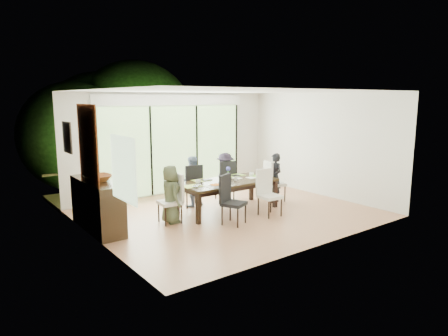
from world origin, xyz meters
TOP-DOWN VIEW (x-y plane):
  - floor at (0.00, 0.00)m, footprint 6.00×5.00m
  - ceiling at (0.00, 0.00)m, footprint 6.00×5.00m
  - wall_back at (0.00, 2.51)m, footprint 6.00×0.02m
  - wall_front at (0.00, -2.51)m, footprint 6.00×0.02m
  - wall_left at (-3.01, 0.00)m, footprint 0.02×5.00m
  - wall_right at (3.01, 0.00)m, footprint 0.02×5.00m
  - glass_doors at (0.00, 2.47)m, footprint 4.20×0.02m
  - blinds_header at (0.00, 2.46)m, footprint 4.40×0.06m
  - mullion_a at (-2.10, 2.46)m, footprint 0.05×0.04m
  - mullion_b at (-0.70, 2.46)m, footprint 0.05×0.04m
  - mullion_c at (0.70, 2.46)m, footprint 0.05×0.04m
  - mullion_d at (2.10, 2.46)m, footprint 0.05×0.04m
  - side_window at (-2.97, -1.20)m, footprint 0.02×0.90m
  - deck at (0.00, 3.40)m, footprint 6.00×1.80m
  - rail_top at (0.00, 4.20)m, footprint 6.00×0.08m
  - foliage_left at (-1.80, 5.20)m, footprint 3.20×3.20m
  - foliage_mid at (0.40, 5.80)m, footprint 4.00×4.00m
  - foliage_right at (2.20, 5.00)m, footprint 2.80×2.80m
  - foliage_far at (-0.60, 6.50)m, footprint 3.60×3.60m
  - table_top at (0.08, 0.22)m, footprint 2.25×1.03m
  - table_apron at (0.08, 0.22)m, footprint 2.06×0.84m
  - table_leg_fl at (-1.00, -0.21)m, footprint 0.08×0.08m
  - table_leg_fr at (1.16, -0.21)m, footprint 0.08×0.08m
  - table_leg_bl at (-1.00, 0.65)m, footprint 0.08×0.08m
  - table_leg_br at (1.16, 0.65)m, footprint 0.08×0.08m
  - chair_left_end at (-1.42, 0.22)m, footprint 0.47×0.47m
  - chair_right_end at (1.58, 0.22)m, footprint 0.53×0.53m
  - chair_far_left at (-0.37, 1.07)m, footprint 0.50×0.50m
  - chair_far_right at (0.63, 1.07)m, footprint 0.53×0.53m
  - chair_near_left at (-0.42, -0.65)m, footprint 0.57×0.57m
  - chair_near_right at (0.58, -0.65)m, footprint 0.45×0.45m
  - person_left_end at (-1.40, 0.22)m, footprint 0.41×0.60m
  - person_right_end at (1.56, 0.22)m, footprint 0.43×0.61m
  - person_far_left at (-0.37, 1.05)m, footprint 0.59×0.41m
  - person_far_right at (0.63, 1.05)m, footprint 0.58×0.38m
  - placemat_left at (-0.87, 0.22)m, footprint 0.41×0.30m
  - placemat_right at (1.03, 0.22)m, footprint 0.41×0.30m
  - placemat_far_l at (-0.37, 0.62)m, footprint 0.41×0.30m
  - placemat_far_r at (0.63, 0.62)m, footprint 0.41×0.30m
  - placemat_paper at (-0.47, -0.08)m, footprint 0.41×0.30m
  - tablet_far_l at (-0.27, 0.57)m, footprint 0.24×0.17m
  - tablet_far_r at (0.58, 0.57)m, footprint 0.22×0.16m
  - papers at (0.78, 0.17)m, footprint 0.28×0.21m
  - platter_base at (-0.47, -0.08)m, footprint 0.24×0.24m
  - platter_snacks at (-0.47, -0.08)m, footprint 0.19×0.19m
  - vase at (0.13, 0.27)m, footprint 0.07×0.07m
  - hyacinth_stems at (0.13, 0.27)m, footprint 0.04×0.04m
  - hyacinth_blooms at (0.13, 0.27)m, footprint 0.10×0.10m
  - laptop at (-0.77, 0.12)m, footprint 0.36×0.35m
  - cup_a at (-0.62, 0.37)m, footprint 0.15×0.15m
  - cup_b at (0.23, 0.12)m, footprint 0.12×0.12m
  - cup_c at (0.88, 0.32)m, footprint 0.16×0.16m
  - book at (0.33, 0.27)m, footprint 0.20×0.24m
  - sideboard at (-2.76, 0.69)m, footprint 0.49×1.74m
  - bowl at (-2.76, 0.59)m, footprint 0.52×0.52m
  - candlestick_base at (-2.76, 1.04)m, footprint 0.11×0.11m
  - candlestick_shaft at (-2.76, 1.04)m, footprint 0.03×0.03m
  - candlestick_pan at (-2.76, 1.04)m, footprint 0.11×0.11m
  - candle at (-2.76, 1.04)m, footprint 0.04×0.04m
  - tapestry at (-2.97, 0.40)m, footprint 0.02×1.00m
  - art_frame at (-2.97, 1.70)m, footprint 0.03×0.55m
  - art_canvas at (-2.95, 1.70)m, footprint 0.01×0.45m

SIDE VIEW (x-z plane):
  - deck at x=0.00m, z-range -0.10..0.00m
  - floor at x=0.00m, z-range -0.01..0.00m
  - table_leg_fl at x=-1.00m, z-range 0.00..0.65m
  - table_leg_fr at x=1.16m, z-range 0.00..0.65m
  - table_leg_bl at x=-1.00m, z-range 0.00..0.65m
  - table_leg_br at x=1.16m, z-range 0.00..0.65m
  - sideboard at x=-2.76m, z-range 0.00..0.98m
  - chair_left_end at x=-1.42m, z-range 0.00..1.03m
  - chair_right_end at x=1.58m, z-range 0.00..1.03m
  - chair_far_left at x=-0.37m, z-range 0.00..1.03m
  - chair_far_right at x=0.63m, z-range 0.00..1.03m
  - chair_near_left at x=-0.42m, z-range 0.00..1.03m
  - chair_near_right at x=0.58m, z-range 0.00..1.03m
  - rail_top at x=0.00m, z-range 0.52..0.58m
  - table_apron at x=0.08m, z-range 0.54..0.64m
  - person_left_end at x=-1.40m, z-range 0.00..1.21m
  - person_right_end at x=1.56m, z-range 0.00..1.21m
  - person_far_left at x=-0.37m, z-range 0.00..1.21m
  - person_far_right at x=0.63m, z-range 0.00..1.21m
  - table_top at x=0.08m, z-range 0.65..0.70m
  - papers at x=0.78m, z-range 0.70..0.71m
  - placemat_left at x=-0.87m, z-range 0.70..0.71m
  - placemat_right at x=1.03m, z-range 0.70..0.71m
  - placemat_far_l at x=-0.37m, z-range 0.70..0.71m
  - placemat_far_r at x=0.63m, z-range 0.70..0.71m
  - placemat_paper at x=-0.47m, z-range 0.70..0.71m
  - book at x=0.33m, z-range 0.70..0.72m
  - tablet_far_r at x=0.58m, z-range 0.71..0.72m
  - tablet_far_l at x=-0.27m, z-range 0.71..0.72m
  - laptop at x=-0.77m, z-range 0.70..0.73m
  - platter_base at x=-0.47m, z-range 0.71..0.73m
  - platter_snacks at x=-0.47m, z-range 0.73..0.74m
  - cup_b at x=0.23m, z-range 0.70..0.79m
  - cup_a at x=-0.62m, z-range 0.70..0.79m
  - cup_c at x=0.88m, z-range 0.70..0.79m
  - vase at x=0.13m, z-range 0.70..0.81m
  - hyacinth_stems at x=0.13m, z-range 0.80..0.95m
  - hyacinth_blooms at x=0.13m, z-range 0.91..1.02m
  - candlestick_base at x=-2.76m, z-range 0.98..1.03m
  - bowl at x=-2.76m, z-range 0.98..1.11m
  - glass_doors at x=0.00m, z-range 0.05..2.35m
  - mullion_a at x=-2.10m, z-range 0.05..2.35m
  - mullion_b at x=-0.70m, z-range 0.05..2.35m
  - mullion_c at x=0.70m, z-range 0.05..2.35m
  - mullion_d at x=2.10m, z-range 0.05..2.35m
  - foliage_right at x=2.20m, z-range -0.14..2.66m
  - wall_back at x=0.00m, z-range 0.00..2.70m
  - wall_front at x=0.00m, z-range 0.00..2.70m
  - wall_left at x=-3.01m, z-range 0.00..2.70m
  - wall_right at x=3.01m, z-range 0.00..2.70m
  - foliage_left at x=-1.80m, z-range -0.16..3.04m
  - side_window at x=-2.97m, z-range 1.00..2.00m
  - foliage_far at x=-0.60m, z-range -0.18..3.42m
  - candlestick_shaft at x=-2.76m, z-range 1.01..2.37m
  - tapestry at x=-2.97m, z-range 0.95..2.45m
  - art_frame at x=-2.97m, z-range 1.42..2.08m
  - art_canvas at x=-2.95m, z-range 1.48..2.02m
  - foliage_mid at x=0.40m, z-range -0.20..3.80m
  - candlestick_pan at x=-2.76m, z-range 2.35..2.38m
  - candle at x=-2.76m, z-range 2.38..2.49m
  - blinds_header at x=0.00m, z-range 2.36..2.64m
  - ceiling at x=0.00m, z-range 2.70..2.71m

